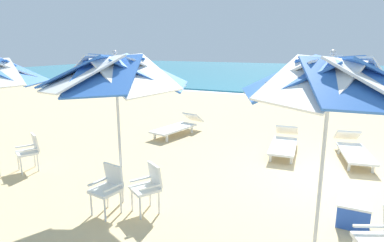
{
  "coord_description": "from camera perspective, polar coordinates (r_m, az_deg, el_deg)",
  "views": [
    {
      "loc": [
        -0.06,
        -7.41,
        2.85
      ],
      "look_at": [
        -3.54,
        -0.23,
        1.0
      ],
      "focal_mm": 30.08,
      "sensor_mm": 36.0,
      "label": 1
    }
  ],
  "objects": [
    {
      "name": "ground_plane",
      "position": [
        7.94,
        24.8,
        -9.25
      ],
      "size": [
        80.0,
        80.0,
        0.0
      ],
      "primitive_type": "plane",
      "color": "#D3B784"
    },
    {
      "name": "sea",
      "position": [
        37.43,
        26.09,
        7.47
      ],
      "size": [
        80.0,
        36.0,
        0.1
      ],
      "primitive_type": "cube",
      "color": "teal",
      "rests_on": "ground"
    },
    {
      "name": "surf_foam",
      "position": [
        19.23,
        25.76,
        3.26
      ],
      "size": [
        80.0,
        0.7,
        0.01
      ],
      "primitive_type": "cube",
      "color": "white",
      "rests_on": "ground"
    },
    {
      "name": "beach_umbrella_0",
      "position": [
        4.28,
        23.32,
        6.61
      ],
      "size": [
        2.21,
        2.21,
        2.82
      ],
      "color": "silver",
      "rests_on": "ground"
    },
    {
      "name": "plastic_chair_0",
      "position": [
        4.91,
        30.56,
        -17.53
      ],
      "size": [
        0.6,
        0.58,
        0.87
      ],
      "color": "white",
      "rests_on": "ground"
    },
    {
      "name": "beach_umbrella_1",
      "position": [
        5.7,
        -13.34,
        8.24
      ],
      "size": [
        2.58,
        2.58,
        2.79
      ],
      "color": "silver",
      "rests_on": "ground"
    },
    {
      "name": "plastic_chair_1",
      "position": [
        5.85,
        -14.62,
        -11.11
      ],
      "size": [
        0.5,
        0.53,
        0.87
      ],
      "color": "white",
      "rests_on": "ground"
    },
    {
      "name": "plastic_chair_2",
      "position": [
        5.76,
        -7.73,
        -11.18
      ],
      "size": [
        0.61,
        0.62,
        0.87
      ],
      "color": "white",
      "rests_on": "ground"
    },
    {
      "name": "plastic_chair_4",
      "position": [
        8.44,
        -26.8,
        -4.58
      ],
      "size": [
        0.59,
        0.61,
        0.87
      ],
      "color": "white",
      "rests_on": "ground"
    },
    {
      "name": "sun_lounger_1",
      "position": [
        9.24,
        26.73,
        -4.52
      ],
      "size": [
        1.04,
        2.23,
        0.62
      ],
      "color": "white",
      "rests_on": "ground"
    },
    {
      "name": "sun_lounger_2",
      "position": [
        9.17,
        16.02,
        -3.72
      ],
      "size": [
        0.82,
        2.19,
        0.62
      ],
      "color": "white",
      "rests_on": "ground"
    },
    {
      "name": "sun_lounger_3",
      "position": [
        10.63,
        -2.53,
        -0.93
      ],
      "size": [
        1.02,
        2.22,
        0.62
      ],
      "color": "white",
      "rests_on": "ground"
    },
    {
      "name": "cooler_box",
      "position": [
        5.99,
        26.63,
        -14.66
      ],
      "size": [
        0.5,
        0.34,
        0.4
      ],
      "color": "blue",
      "rests_on": "ground"
    },
    {
      "name": "beachgoer_seated",
      "position": [
        16.81,
        28.05,
        2.77
      ],
      "size": [
        0.3,
        0.93,
        0.92
      ],
      "color": "red",
      "rests_on": "ground"
    }
  ]
}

